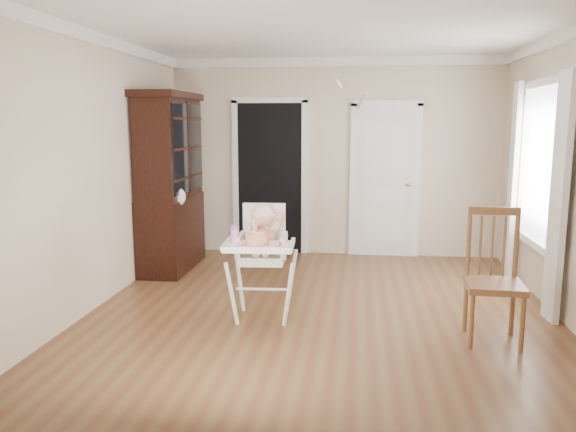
# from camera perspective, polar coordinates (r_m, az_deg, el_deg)

# --- Properties ---
(floor) EXTENTS (5.00, 5.00, 0.00)m
(floor) POSITION_cam_1_polar(r_m,az_deg,el_deg) (5.62, 3.40, -9.60)
(floor) COLOR brown
(floor) RESTS_ON ground
(ceiling) EXTENTS (5.00, 5.00, 0.00)m
(ceiling) POSITION_cam_1_polar(r_m,az_deg,el_deg) (5.38, 3.70, 18.72)
(ceiling) COLOR white
(ceiling) RESTS_ON wall_back
(wall_back) EXTENTS (4.50, 0.00, 4.50)m
(wall_back) POSITION_cam_1_polar(r_m,az_deg,el_deg) (7.82, 4.71, 5.90)
(wall_back) COLOR beige
(wall_back) RESTS_ON floor
(wall_left) EXTENTS (0.00, 5.00, 5.00)m
(wall_left) POSITION_cam_1_polar(r_m,az_deg,el_deg) (5.91, -18.83, 4.27)
(wall_left) COLOR beige
(wall_left) RESTS_ON floor
(wall_right) EXTENTS (0.00, 5.00, 5.00)m
(wall_right) POSITION_cam_1_polar(r_m,az_deg,el_deg) (5.66, 26.98, 3.53)
(wall_right) COLOR beige
(wall_right) RESTS_ON floor
(crown_molding) EXTENTS (4.50, 5.00, 0.12)m
(crown_molding) POSITION_cam_1_polar(r_m,az_deg,el_deg) (5.37, 3.69, 18.08)
(crown_molding) COLOR white
(crown_molding) RESTS_ON ceiling
(doorway) EXTENTS (1.06, 0.05, 2.22)m
(doorway) POSITION_cam_1_polar(r_m,az_deg,el_deg) (7.91, -1.86, 4.21)
(doorway) COLOR black
(doorway) RESTS_ON wall_back
(closet_door) EXTENTS (0.96, 0.09, 2.13)m
(closet_door) POSITION_cam_1_polar(r_m,az_deg,el_deg) (7.83, 9.81, 3.40)
(closet_door) COLOR white
(closet_door) RESTS_ON wall_back
(window_right) EXTENTS (0.13, 1.84, 2.30)m
(window_right) POSITION_cam_1_polar(r_m,az_deg,el_deg) (6.40, 23.94, 3.75)
(window_right) COLOR white
(window_right) RESTS_ON wall_right
(high_chair) EXTENTS (0.67, 0.81, 1.10)m
(high_chair) POSITION_cam_1_polar(r_m,az_deg,el_deg) (5.23, -2.63, -3.29)
(high_chair) COLOR white
(high_chair) RESTS_ON floor
(baby) EXTENTS (0.33, 0.25, 0.49)m
(baby) POSITION_cam_1_polar(r_m,az_deg,el_deg) (5.23, -2.59, -1.51)
(baby) COLOR beige
(baby) RESTS_ON high_chair
(cake) EXTENTS (0.26, 0.26, 0.12)m
(cake) POSITION_cam_1_polar(r_m,az_deg,el_deg) (4.92, -3.21, -2.39)
(cake) COLOR silver
(cake) RESTS_ON high_chair
(sippy_cup) EXTENTS (0.08, 0.08, 0.19)m
(sippy_cup) POSITION_cam_1_polar(r_m,az_deg,el_deg) (5.10, -5.43, -1.75)
(sippy_cup) COLOR #DE88C3
(sippy_cup) RESTS_ON high_chair
(china_cabinet) EXTENTS (0.58, 1.30, 2.20)m
(china_cabinet) POSITION_cam_1_polar(r_m,az_deg,el_deg) (7.14, -11.87, 3.37)
(china_cabinet) COLOR black
(china_cabinet) RESTS_ON floor
(dining_chair) EXTENTS (0.48, 0.48, 1.12)m
(dining_chair) POSITION_cam_1_polar(r_m,az_deg,el_deg) (5.05, 20.19, -6.18)
(dining_chair) COLOR brown
(dining_chair) RESTS_ON floor
(streamer) EXTENTS (0.10, 0.49, 0.15)m
(streamer) POSITION_cam_1_polar(r_m,az_deg,el_deg) (6.53, 5.19, 13.22)
(streamer) COLOR pink
(streamer) RESTS_ON ceiling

